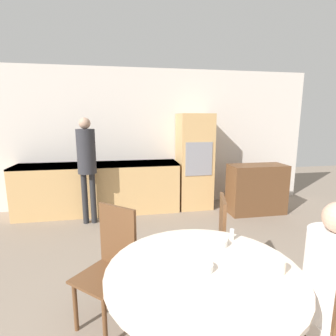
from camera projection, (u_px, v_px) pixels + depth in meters
wall_back at (149, 139)px, 5.05m from camera, size 6.42×0.05×2.60m
kitchen_counter at (100, 188)px, 4.71m from camera, size 2.83×0.60×0.90m
oven_unit at (194, 161)px, 4.95m from camera, size 0.61×0.59×1.77m
sideboard at (256, 189)px, 4.69m from camera, size 1.00×0.45×0.88m
dining_table at (203, 303)px, 1.64m from camera, size 1.20×1.20×0.78m
chair_far_left at (111, 260)px, 2.16m from camera, size 0.56×0.56×0.98m
chair_far_right at (212, 242)px, 2.47m from camera, size 0.50×0.50×0.98m
person_seated at (333, 290)px, 1.50m from camera, size 0.30×0.36×1.24m
person_standing at (87, 158)px, 4.10m from camera, size 0.29×0.29×1.70m
cup at (278, 267)px, 1.56m from camera, size 0.08×0.08×0.08m
bowl_near at (203, 267)px, 1.59m from camera, size 0.13×0.13×0.04m
bowl_centre at (216, 242)px, 1.91m from camera, size 0.16×0.16×0.05m
salt_shaker at (232, 234)px, 1.98m from camera, size 0.03×0.03×0.09m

